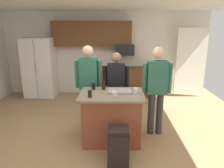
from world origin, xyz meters
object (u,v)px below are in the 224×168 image
object	(u,v)px
person_guest_right	(89,80)
glass_short_whisky	(104,85)
microwave_over_range	(125,50)
person_guest_left	(157,85)
serving_tray	(120,91)
person_host_foreground	(116,84)
glass_dark_ale	(94,86)
kitchen_island	(112,117)
refrigerator	(40,68)
trash_bin	(118,146)
glass_pilsner	(90,94)
mug_ceramic_white	(115,94)
mug_blue_stoneware	(136,91)

from	to	relation	value
person_guest_right	glass_short_whisky	xyz separation A→B (m)	(0.35, -0.41, 0.01)
microwave_over_range	person_guest_left	world-z (taller)	person_guest_left
person_guest_left	serving_tray	distance (m)	0.77
person_host_foreground	glass_dark_ale	xyz separation A→B (m)	(-0.44, -0.53, 0.09)
person_guest_left	kitchen_island	bearing A→B (deg)	0.00
person_guest_left	person_host_foreground	bearing A→B (deg)	-49.88
person_guest_left	person_guest_right	bearing A→B (deg)	-33.14
kitchen_island	person_guest_right	size ratio (longest dim) A/B	0.67
refrigerator	microwave_over_range	xyz separation A→B (m)	(2.60, 0.12, 0.54)
person_host_foreground	trash_bin	distance (m)	1.62
glass_pilsner	glass_dark_ale	world-z (taller)	glass_dark_ale
person_guest_left	mug_ceramic_white	distance (m)	0.95
kitchen_island	mug_blue_stoneware	distance (m)	0.69
person_guest_left	mug_ceramic_white	size ratio (longest dim) A/B	13.76
refrigerator	glass_pilsner	xyz separation A→B (m)	(1.88, -2.90, 0.10)
serving_tray	mug_blue_stoneware	bearing A→B (deg)	-9.78
microwave_over_range	mug_ceramic_white	size ratio (longest dim) A/B	4.33
glass_short_whisky	serving_tray	bearing A→B (deg)	-31.28
glass_dark_ale	mug_blue_stoneware	world-z (taller)	glass_dark_ale
person_guest_left	glass_dark_ale	bearing A→B (deg)	-16.33
microwave_over_range	mug_blue_stoneware	xyz separation A→B (m)	(0.10, -2.78, -0.45)
microwave_over_range	mug_blue_stoneware	size ratio (longest dim) A/B	4.48
person_guest_right	mug_ceramic_white	size ratio (longest dim) A/B	13.66
mug_blue_stoneware	serving_tray	bearing A→B (deg)	170.22
person_guest_right	glass_short_whisky	bearing A→B (deg)	2.47
microwave_over_range	serving_tray	xyz separation A→B (m)	(-0.20, -2.73, -0.48)
refrigerator	glass_pilsner	distance (m)	3.45
glass_dark_ale	glass_short_whisky	bearing A→B (deg)	-0.05
person_host_foreground	person_guest_right	bearing A→B (deg)	-72.47
refrigerator	mug_blue_stoneware	size ratio (longest dim) A/B	14.55
person_guest_right	mug_blue_stoneware	world-z (taller)	person_guest_right
person_guest_left	serving_tray	world-z (taller)	person_guest_left
refrigerator	trash_bin	distance (m)	4.18
refrigerator	glass_short_whisky	distance (m)	3.21
mug_blue_stoneware	person_host_foreground	bearing A→B (deg)	115.16
person_guest_right	trash_bin	bearing A→B (deg)	-13.13
glass_pilsner	glass_short_whisky	xyz separation A→B (m)	(0.22, 0.47, 0.02)
person_guest_left	glass_dark_ale	distance (m)	1.24
person_guest_left	glass_pilsner	xyz separation A→B (m)	(-1.26, -0.51, -0.02)
glass_pilsner	trash_bin	size ratio (longest dim) A/B	0.20
mug_blue_stoneware	kitchen_island	bearing A→B (deg)	-178.66
refrigerator	glass_dark_ale	world-z (taller)	refrigerator
glass_short_whisky	glass_dark_ale	distance (m)	0.20
person_guest_right	glass_short_whisky	size ratio (longest dim) A/B	10.57
mug_ceramic_white	mug_blue_stoneware	size ratio (longest dim) A/B	1.03
glass_dark_ale	person_guest_left	bearing A→B (deg)	1.65
mug_blue_stoneware	trash_bin	xyz separation A→B (m)	(-0.33, -0.72, -0.70)
person_host_foreground	serving_tray	distance (m)	0.72
person_host_foreground	kitchen_island	bearing A→B (deg)	0.00
mug_ceramic_white	trash_bin	distance (m)	0.88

